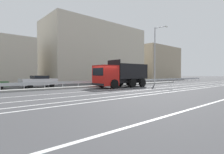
# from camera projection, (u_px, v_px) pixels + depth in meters

# --- Properties ---
(ground_plane) EXTENTS (320.00, 320.00, 0.00)m
(ground_plane) POSITION_uv_depth(u_px,v_px,m) (104.00, 89.00, 19.62)
(ground_plane) COLOR #424244
(lane_strip_0) EXTENTS (69.24, 0.16, 0.01)m
(lane_strip_0) POSITION_uv_depth(u_px,v_px,m) (132.00, 88.00, 20.49)
(lane_strip_0) COLOR silver
(lane_strip_0) RESTS_ON ground_plane
(lane_strip_1) EXTENTS (69.24, 0.16, 0.01)m
(lane_strip_1) POSITION_uv_depth(u_px,v_px,m) (150.00, 89.00, 18.57)
(lane_strip_1) COLOR silver
(lane_strip_1) RESTS_ON ground_plane
(lane_strip_2) EXTENTS (69.24, 0.16, 0.01)m
(lane_strip_2) POSITION_uv_depth(u_px,v_px,m) (166.00, 91.00, 17.15)
(lane_strip_2) COLOR silver
(lane_strip_2) RESTS_ON ground_plane
(lane_strip_3) EXTENTS (69.24, 0.16, 0.01)m
(lane_strip_3) POSITION_uv_depth(u_px,v_px,m) (176.00, 91.00, 16.33)
(lane_strip_3) COLOR silver
(lane_strip_3) RESTS_ON ground_plane
(median_island) EXTENTS (38.08, 1.10, 0.18)m
(median_island) POSITION_uv_depth(u_px,v_px,m) (90.00, 87.00, 21.64)
(median_island) COLOR gray
(median_island) RESTS_ON ground_plane
(median_guardrail) EXTENTS (69.24, 0.09, 0.78)m
(median_guardrail) POSITION_uv_depth(u_px,v_px,m) (85.00, 82.00, 22.45)
(median_guardrail) COLOR #9EA0A5
(median_guardrail) RESTS_ON ground_plane
(dump_truck) EXTENTS (7.37, 3.02, 3.34)m
(dump_truck) POSITION_uv_depth(u_px,v_px,m) (115.00, 77.00, 21.18)
(dump_truck) COLOR red
(dump_truck) RESTS_ON ground_plane
(median_road_sign) EXTENTS (0.86, 0.16, 2.71)m
(median_road_sign) POSITION_uv_depth(u_px,v_px,m) (128.00, 75.00, 26.02)
(median_road_sign) COLOR white
(median_road_sign) RESTS_ON ground_plane
(street_lamp_1) EXTENTS (0.72, 2.30, 9.79)m
(street_lamp_1) POSITION_uv_depth(u_px,v_px,m) (156.00, 53.00, 30.35)
(street_lamp_1) COLOR #ADADB2
(street_lamp_1) RESTS_ON ground_plane
(parked_car_4) EXTENTS (4.17, 2.07, 1.45)m
(parked_car_4) POSITION_uv_depth(u_px,v_px,m) (39.00, 81.00, 21.08)
(parked_car_4) COLOR silver
(parked_car_4) RESTS_ON ground_plane
(background_building_1) EXTENTS (22.98, 10.18, 12.70)m
(background_building_1) POSITION_uv_depth(u_px,v_px,m) (96.00, 54.00, 40.52)
(background_building_1) COLOR beige
(background_building_1) RESTS_ON ground_plane
(background_building_2) EXTENTS (16.59, 9.91, 10.77)m
(background_building_2) POSITION_uv_depth(u_px,v_px,m) (155.00, 63.00, 59.30)
(background_building_2) COLOR tan
(background_building_2) RESTS_ON ground_plane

